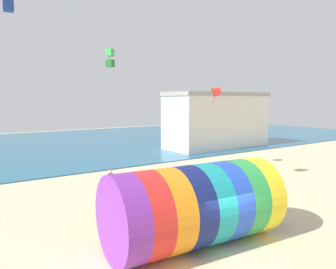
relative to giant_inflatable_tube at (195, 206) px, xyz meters
name	(u,v)px	position (x,y,z in m)	size (l,w,h in m)	color
ground_plane	(228,256)	(0.50, -1.59, -1.78)	(120.00, 120.00, 0.00)	beige
sea	(28,147)	(0.50, 36.34, -1.73)	(120.00, 40.00, 0.10)	#236084
giant_inflatable_tube	(195,206)	(0.00, 0.00, 0.00)	(7.99, 4.18, 3.57)	purple
kite_handler	(270,205)	(5.04, -0.07, -0.88)	(0.38, 0.42, 1.76)	#383D56
kite_green_box	(110,58)	(2.45, 13.71, 7.92)	(0.73, 0.73, 1.51)	green
kite_red_delta	(214,90)	(11.10, 10.95, 5.43)	(1.22, 1.01, 1.81)	red
bystander_near_water	(111,183)	(0.04, 8.74, -0.85)	(0.41, 0.31, 1.80)	black
promenade_building	(217,120)	(21.13, 21.20, 1.91)	(14.24, 5.84, 7.37)	silver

